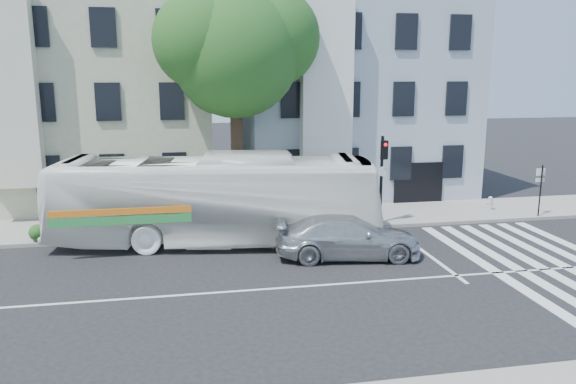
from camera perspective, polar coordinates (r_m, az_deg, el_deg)
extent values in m
plane|color=black|center=(17.94, -2.33, -9.85)|extent=(120.00, 120.00, 0.00)
cube|color=gray|center=(25.47, -4.95, -3.04)|extent=(80.00, 4.00, 0.15)
cube|color=#A7AA8E|center=(31.84, -19.27, 9.26)|extent=(12.00, 10.00, 11.00)
cube|color=#9DABBB|center=(32.86, 6.01, 9.93)|extent=(12.00, 10.00, 11.00)
cylinder|color=#2D2116|center=(25.42, -5.17, 2.75)|extent=(0.56, 0.56, 5.20)
sphere|color=#17491C|center=(25.10, -5.39, 13.86)|extent=(5.60, 5.60, 5.60)
sphere|color=#17491C|center=(25.73, -1.82, 15.42)|extent=(4.40, 4.40, 4.40)
sphere|color=#17491C|center=(24.73, -8.69, 14.97)|extent=(4.20, 4.20, 4.20)
sphere|color=#17491C|center=(26.43, -5.04, 17.47)|extent=(3.80, 3.80, 3.80)
sphere|color=#17491C|center=(25.64, -6.83, 11.56)|extent=(3.40, 3.40, 3.40)
imported|color=white|center=(22.26, -7.39, -0.76)|extent=(4.87, 13.15, 3.58)
imported|color=#BABDC2|center=(20.81, 6.11, -4.53)|extent=(2.85, 5.57, 1.55)
cylinder|color=black|center=(24.91, 9.44, 1.05)|extent=(0.13, 0.13, 4.01)
cube|color=black|center=(24.44, 9.76, 4.23)|extent=(0.30, 0.25, 0.81)
sphere|color=red|center=(24.29, 9.88, 4.75)|extent=(0.15, 0.15, 0.15)
cylinder|color=white|center=(24.68, 9.60, 2.07)|extent=(0.42, 0.10, 0.42)
cylinder|color=#B2B2AD|center=(28.93, 19.84, -1.17)|extent=(0.22, 0.22, 0.55)
sphere|color=#B2B2AD|center=(28.87, 19.88, -0.59)|extent=(0.20, 0.20, 0.20)
cylinder|color=#B2B2AD|center=(28.92, 19.85, -1.03)|extent=(0.38, 0.19, 0.13)
cylinder|color=black|center=(28.36, 24.26, 0.12)|extent=(0.07, 0.07, 2.39)
cube|color=white|center=(28.29, 24.30, 1.87)|extent=(0.43, 0.04, 0.33)
cube|color=white|center=(28.35, 24.23, 1.11)|extent=(0.43, 0.04, 0.17)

